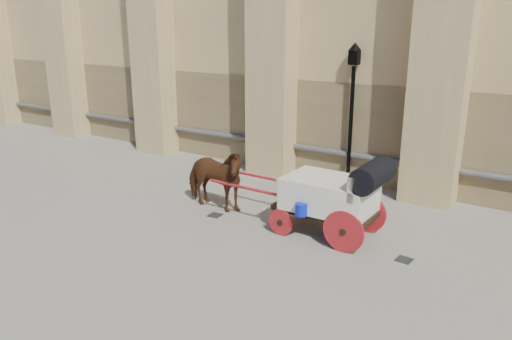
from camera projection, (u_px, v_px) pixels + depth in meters
The scene contains 6 objects.
ground at pixel (232, 213), 12.87m from camera, with size 90.00×90.00×0.00m, color gray.
horse at pixel (214, 178), 12.88m from camera, with size 1.99×0.91×1.68m, color brown.
carriage at pixel (335, 194), 11.20m from camera, with size 4.37×1.56×1.90m.
street_lamp at pixel (351, 111), 14.44m from camera, with size 0.39×0.39×4.16m.
drain_grate_near at pixel (215, 215), 12.68m from camera, with size 0.32×0.32×0.01m, color black.
drain_grate_far at pixel (404, 260), 10.34m from camera, with size 0.32×0.32×0.01m, color black.
Camera 1 is at (7.06, -9.70, 4.81)m, focal length 35.00 mm.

